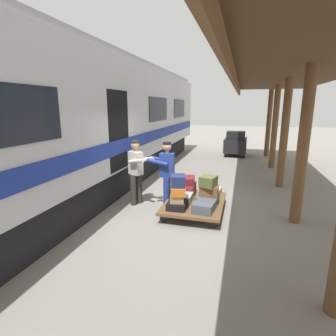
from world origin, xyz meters
TOP-DOWN VIEW (x-y plane):
  - ground_plane at (0.00, 0.00)m, footprint 60.00×60.00m
  - platform_canopy at (-2.48, -0.00)m, footprint 3.20×17.79m
  - train_car at (3.24, -0.00)m, footprint 3.02×18.90m
  - luggage_cart at (-0.24, 0.05)m, footprint 1.39×1.92m
  - suitcase_teal_softside at (-0.56, 0.05)m, footprint 0.52×0.64m
  - suitcase_slate_roller at (-0.56, 0.58)m, footprint 0.50×0.65m
  - suitcase_black_hardshell at (0.07, 0.58)m, footprint 0.45×0.56m
  - suitcase_burgundy_valise at (0.07, -0.48)m, footprint 0.43×0.61m
  - suitcase_gray_aluminum at (0.07, 0.05)m, footprint 0.48×0.56m
  - suitcase_cream_canvas at (-0.56, -0.48)m, footprint 0.56×0.64m
  - suitcase_tan_vintage at (0.08, 0.56)m, footprint 0.39×0.51m
  - suitcase_brown_leather at (-0.58, 0.07)m, footprint 0.44×0.38m
  - suitcase_olive_duffel at (-0.57, 0.11)m, footprint 0.42×0.47m
  - suitcase_orange_carryall at (0.05, 0.56)m, footprint 0.43×0.57m
  - suitcase_navy_fabric at (0.06, 0.56)m, footprint 0.40×0.46m
  - suitcase_maroon_trunk at (0.04, -0.48)m, footprint 0.39×0.53m
  - porter_in_overalls at (0.52, -0.08)m, footprint 0.70×0.48m
  - porter_by_door at (1.34, -0.09)m, footprint 0.74×0.62m
  - baggage_tug at (-0.95, -8.14)m, footprint 1.16×1.74m

SIDE VIEW (x-z plane):
  - ground_plane at x=0.00m, z-range 0.00..0.00m
  - luggage_cart at x=-0.24m, z-range 0.10..0.37m
  - suitcase_black_hardshell at x=0.07m, z-range 0.27..0.44m
  - suitcase_gray_aluminum at x=0.07m, z-range 0.27..0.44m
  - suitcase_teal_softside at x=-0.56m, z-range 0.27..0.46m
  - suitcase_cream_canvas at x=-0.56m, z-range 0.27..0.47m
  - suitcase_slate_roller at x=-0.56m, z-range 0.27..0.49m
  - suitcase_burgundy_valise at x=0.07m, z-range 0.27..0.55m
  - suitcase_tan_vintage at x=0.08m, z-range 0.44..0.62m
  - suitcase_brown_leather at x=-0.58m, z-range 0.46..0.71m
  - baggage_tug at x=-0.95m, z-range -0.02..1.28m
  - suitcase_maroon_trunk at x=0.04m, z-range 0.55..0.74m
  - suitcase_orange_carryall at x=0.05m, z-range 0.62..0.79m
  - suitcase_olive_duffel at x=-0.57m, z-range 0.71..0.95m
  - suitcase_navy_fabric at x=0.06m, z-range 0.79..1.05m
  - porter_in_overalls at x=0.52m, z-range 0.07..1.78m
  - porter_by_door at x=1.34m, z-range 0.07..1.78m
  - train_car at x=3.24m, z-range 0.06..4.06m
  - platform_canopy at x=-2.48m, z-range 1.47..5.03m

